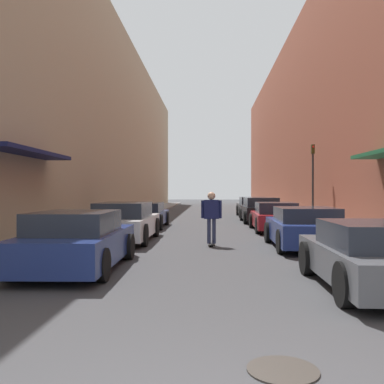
% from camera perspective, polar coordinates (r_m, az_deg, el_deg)
% --- Properties ---
extents(ground, '(125.56, 125.56, 0.00)m').
position_cam_1_polar(ground, '(25.51, 2.31, -3.79)').
color(ground, '#38383A').
extents(curb_strip_left, '(1.80, 57.07, 0.12)m').
position_cam_1_polar(curb_strip_left, '(31.58, -6.62, -2.93)').
color(curb_strip_left, gray).
rests_on(curb_strip_left, ground).
extents(curb_strip_right, '(1.80, 57.07, 0.12)m').
position_cam_1_polar(curb_strip_right, '(31.58, 11.26, -2.93)').
color(curb_strip_right, gray).
rests_on(curb_strip_right, ground).
extents(building_row_left, '(4.90, 57.07, 12.94)m').
position_cam_1_polar(building_row_left, '(32.46, -11.74, 8.49)').
color(building_row_left, tan).
rests_on(building_row_left, ground).
extents(building_row_right, '(4.90, 57.07, 13.16)m').
position_cam_1_polar(building_row_right, '(32.47, 16.38, 8.68)').
color(building_row_right, brown).
rests_on(building_row_right, ground).
extents(parked_car_left_0, '(1.97, 4.42, 1.30)m').
position_cam_1_polar(parked_car_left_0, '(9.91, -15.01, -6.33)').
color(parked_car_left_0, navy).
rests_on(parked_car_left_0, ground).
extents(parked_car_left_1, '(1.99, 4.75, 1.35)m').
position_cam_1_polar(parked_car_left_1, '(15.05, -8.96, -4.01)').
color(parked_car_left_1, silver).
rests_on(parked_car_left_1, ground).
extents(parked_car_left_2, '(1.87, 4.56, 1.19)m').
position_cam_1_polar(parked_car_left_2, '(20.49, -6.17, -3.10)').
color(parked_car_left_2, navy).
rests_on(parked_car_left_2, ground).
extents(parked_car_right_0, '(1.85, 4.06, 1.20)m').
position_cam_1_polar(parked_car_right_0, '(8.27, 22.69, -7.89)').
color(parked_car_right_0, '#515459').
rests_on(parked_car_right_0, ground).
extents(parked_car_right_1, '(2.05, 4.26, 1.25)m').
position_cam_1_polar(parked_car_right_1, '(13.56, 14.79, -4.65)').
color(parked_car_right_1, navy).
rests_on(parked_car_right_1, ground).
extents(parked_car_right_2, '(1.96, 4.46, 1.25)m').
position_cam_1_polar(parked_car_right_2, '(19.03, 11.00, -3.28)').
color(parked_car_right_2, maroon).
rests_on(parked_car_right_2, ground).
extents(parked_car_right_3, '(2.07, 4.34, 1.39)m').
position_cam_1_polar(parked_car_right_3, '(24.06, 9.11, -2.42)').
color(parked_car_right_3, black).
rests_on(parked_car_right_3, ground).
extents(parked_car_right_4, '(1.97, 4.27, 1.34)m').
position_cam_1_polar(parked_car_right_4, '(29.58, 8.01, -1.98)').
color(parked_car_right_4, '#232326').
rests_on(parked_car_right_4, ground).
extents(skateboarder, '(0.66, 0.78, 1.72)m').
position_cam_1_polar(skateboarder, '(13.63, 2.60, -2.77)').
color(skateboarder, black).
rests_on(skateboarder, ground).
extents(manhole_cover, '(0.70, 0.70, 0.02)m').
position_cam_1_polar(manhole_cover, '(4.57, 12.02, -22.20)').
color(manhole_cover, '#332D28').
rests_on(manhole_cover, ground).
extents(traffic_light, '(0.16, 0.22, 3.92)m').
position_cam_1_polar(traffic_light, '(21.97, 15.81, 2.13)').
color(traffic_light, '#2D2D2D').
rests_on(traffic_light, curb_strip_right).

